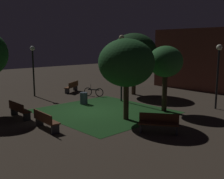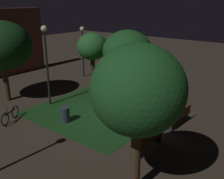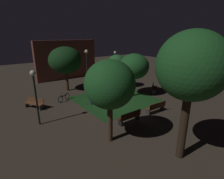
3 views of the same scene
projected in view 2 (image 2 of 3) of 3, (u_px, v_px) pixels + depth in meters
ground_plane at (103, 115)px, 14.06m from camera, size 60.00×60.00×0.00m
grass_lawn at (101, 109)px, 14.93m from camera, size 6.99×6.63×0.01m
bench_lawn_edge at (149, 139)px, 10.69m from camera, size 1.80×0.49×0.88m
bench_near_trees at (179, 116)px, 12.81m from camera, size 1.82×0.58×0.88m
bench_corner at (155, 84)px, 17.78m from camera, size 1.75×1.43×0.88m
tree_right_canopy at (138, 91)px, 7.45m from camera, size 2.78×2.78×4.80m
tree_lawn_side at (92, 47)px, 17.37m from camera, size 2.04×2.04×3.89m
tree_back_left at (1, 46)px, 15.13m from camera, size 3.52×3.52×4.83m
tree_back_right at (127, 52)px, 15.36m from camera, size 2.94×2.94×4.28m
lamp_post_path_center at (83, 42)px, 20.46m from camera, size 0.36×0.36×3.97m
lamp_post_plaza_east at (46, 52)px, 14.58m from camera, size 0.36×0.36×4.60m
trash_bin at (65, 115)px, 13.20m from camera, size 0.51×0.51×0.79m
bicycle at (10, 115)px, 13.28m from camera, size 1.45×0.81×0.93m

